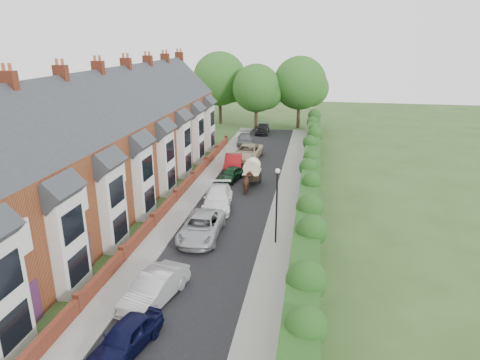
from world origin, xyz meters
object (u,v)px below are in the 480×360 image
object	(u,v)px
lamppost	(277,197)
car_green	(231,174)
car_silver_a	(155,288)
car_red	(233,163)
car_white	(218,198)
horse	(248,183)
car_beige	(248,152)
car_black	(263,128)
car_grey	(245,139)
car_silver_b	(201,227)
horse_cart	(252,170)
car_navy	(126,337)

from	to	relation	value
lamppost	car_green	size ratio (longest dim) A/B	1.38
car_silver_a	car_red	size ratio (longest dim) A/B	0.96
car_white	horse	size ratio (longest dim) A/B	2.59
car_beige	car_black	bearing A→B (deg)	94.48
car_red	horse	world-z (taller)	horse
car_grey	horse	xyz separation A→B (m)	(3.10, -16.99, 0.18)
car_silver_a	car_beige	bearing A→B (deg)	101.88
car_silver_b	car_beige	distance (m)	19.71
lamppost	car_black	xyz separation A→B (m)	(-5.06, 33.05, -2.55)
car_red	car_black	world-z (taller)	car_red
car_silver_b	car_white	xyz separation A→B (m)	(-0.09, 5.34, 0.01)
car_silver_b	horse	bearing A→B (deg)	77.77
car_grey	horse_cart	distance (m)	15.13
car_red	car_grey	bearing A→B (deg)	85.75
car_silver_a	car_beige	size ratio (longest dim) A/B	0.81
car_red	car_beige	distance (m)	4.49
car_silver_a	car_beige	world-z (taller)	car_beige
lamppost	horse_cart	xyz separation A→B (m)	(-3.30, 11.46, -1.91)
car_red	car_black	bearing A→B (deg)	80.16
car_navy	car_white	distance (m)	16.51
car_grey	horse	world-z (taller)	horse
car_green	car_navy	bearing A→B (deg)	-77.54
car_green	car_black	world-z (taller)	car_black
car_white	car_black	xyz separation A→B (m)	(0.04, 27.60, -0.02)
car_black	horse	bearing A→B (deg)	-88.02
car_white	car_silver_b	bearing A→B (deg)	-96.77
car_silver_a	car_red	bearing A→B (deg)	103.69
car_red	car_grey	distance (m)	10.85
car_silver_a	car_silver_b	xyz separation A→B (m)	(0.41, 7.52, -0.00)
car_silver_a	car_green	bearing A→B (deg)	102.71
lamppost	car_white	distance (m)	7.89
lamppost	horse	xyz separation A→B (m)	(-3.30, 9.26, -2.44)
car_silver_b	lamppost	bearing A→B (deg)	-2.99
car_silver_a	car_grey	distance (m)	33.66
car_navy	car_grey	size ratio (longest dim) A/B	0.85
car_navy	car_black	world-z (taller)	car_black
car_white	car_grey	xyz separation A→B (m)	(-1.30, 20.79, -0.09)
car_black	car_green	bearing A→B (deg)	-93.20
car_silver_a	car_black	bearing A→B (deg)	102.26
car_navy	car_black	size ratio (longest dim) A/B	0.90
car_silver_b	car_white	world-z (taller)	car_white
car_green	horse_cart	xyz separation A→B (m)	(2.11, -0.74, 0.75)
car_beige	horse	world-z (taller)	horse
car_white	car_beige	bearing A→B (deg)	81.85
car_silver_a	car_beige	xyz separation A→B (m)	(0.43, 27.24, 0.03)
car_silver_a	lamppost	bearing A→B (deg)	66.53
car_grey	horse_cart	world-z (taller)	horse_cart
car_navy	horse	size ratio (longest dim) A/B	1.94
car_grey	car_beige	bearing A→B (deg)	-85.31
car_beige	car_navy	bearing A→B (deg)	-86.39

